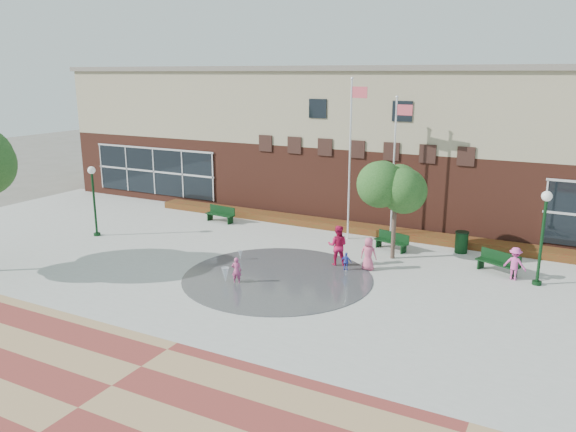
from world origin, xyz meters
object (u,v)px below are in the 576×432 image
at_px(flagpole_left, 351,152).
at_px(trash_can, 461,242).
at_px(child_splash, 237,270).
at_px(bench_left, 220,217).
at_px(flagpole_right, 395,162).

distance_m(flagpole_left, trash_can, 7.27).
bearing_deg(trash_can, flagpole_left, -176.26).
bearing_deg(child_splash, flagpole_left, -121.61).
distance_m(bench_left, trash_can, 14.15).
relative_size(flagpole_right, child_splash, 6.56).
height_order(flagpole_left, bench_left, flagpole_left).
bearing_deg(bench_left, child_splash, -45.76).
xyz_separation_m(bench_left, trash_can, (14.13, 0.66, 0.25)).
relative_size(bench_left, child_splash, 1.68).
height_order(bench_left, child_splash, child_splash).
bearing_deg(flagpole_right, bench_left, -167.39).
height_order(bench_left, trash_can, trash_can).
bearing_deg(flagpole_left, child_splash, -90.83).
bearing_deg(bench_left, trash_can, 8.66).
distance_m(flagpole_left, child_splash, 9.58).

